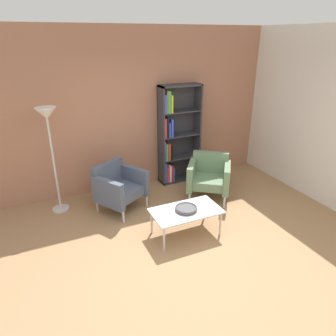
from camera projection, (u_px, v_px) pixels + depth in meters
The scene contains 9 objects.
ground_plane at pixel (188, 257), 4.14m from camera, with size 8.32×8.32×0.00m, color #9E7751.
brick_back_panel at pixel (127, 111), 5.63m from camera, with size 6.40×0.12×2.90m, color #A87056.
plaster_right_partition at pixel (326, 118), 5.16m from camera, with size 0.12×5.20×2.90m, color silver.
bookshelf_tall at pixel (175, 136), 5.99m from camera, with size 0.80×0.30×1.90m.
coffee_table_low at pixel (186, 212), 4.49m from camera, with size 1.00×0.56×0.40m.
decorative_bowl at pixel (186, 208), 4.47m from camera, with size 0.32×0.32×0.05m.
armchair_spare_guest at pixel (118, 186), 5.17m from camera, with size 0.94×0.92×0.78m.
armchair_corner_red at pixel (209, 175), 5.56m from camera, with size 0.95×0.93×0.78m.
floor_lamp_torchiere at pixel (48, 126), 4.71m from camera, with size 0.32×0.32×1.74m.
Camera 1 is at (-1.63, -2.93, 2.72)m, focal length 33.25 mm.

